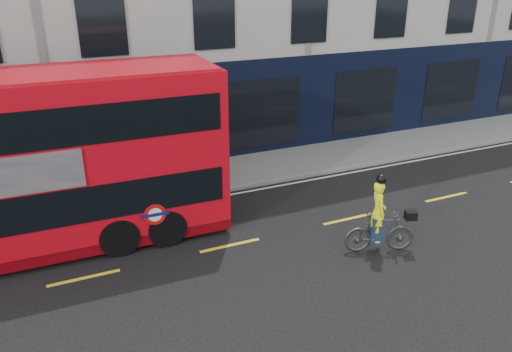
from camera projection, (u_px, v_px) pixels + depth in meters
ground at (91, 312)px, 11.47m from camera, size 120.00×120.00×0.00m
pavement at (67, 199)px, 16.92m from camera, size 60.00×3.00×0.12m
kerb at (71, 218)px, 15.66m from camera, size 60.00×0.12×0.13m
road_edge_line at (72, 224)px, 15.43m from camera, size 58.00×0.10×0.01m
lane_dashes at (84, 278)px, 12.73m from camera, size 58.00×0.12×0.01m
cyclist at (379, 226)px, 13.66m from camera, size 2.03×1.17×2.33m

